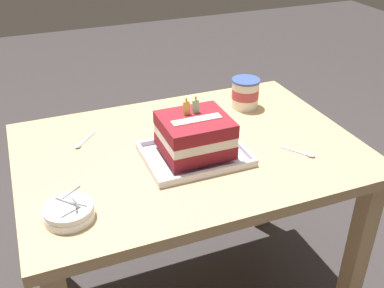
# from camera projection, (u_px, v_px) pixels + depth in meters

# --- Properties ---
(dining_table) EXTENTS (1.09, 0.77, 0.72)m
(dining_table) POSITION_uv_depth(u_px,v_px,m) (189.00, 174.00, 1.53)
(dining_table) COLOR tan
(dining_table) RESTS_ON ground_plane
(foil_tray) EXTENTS (0.31, 0.24, 0.02)m
(foil_tray) POSITION_uv_depth(u_px,v_px,m) (195.00, 155.00, 1.42)
(foil_tray) COLOR silver
(foil_tray) RESTS_ON dining_table
(birthday_cake) EXTENTS (0.20, 0.19, 0.17)m
(birthday_cake) POSITION_uv_depth(u_px,v_px,m) (195.00, 134.00, 1.38)
(birthday_cake) COLOR maroon
(birthday_cake) RESTS_ON foil_tray
(bowl_stack) EXTENTS (0.13, 0.13, 0.10)m
(bowl_stack) POSITION_uv_depth(u_px,v_px,m) (69.00, 212.00, 1.16)
(bowl_stack) COLOR white
(bowl_stack) RESTS_ON dining_table
(ice_cream_tub) EXTENTS (0.11, 0.11, 0.11)m
(ice_cream_tub) POSITION_uv_depth(u_px,v_px,m) (245.00, 93.00, 1.71)
(ice_cream_tub) COLOR silver
(ice_cream_tub) RESTS_ON dining_table
(serving_spoon_near_tray) EXTENTS (0.09, 0.10, 0.01)m
(serving_spoon_near_tray) POSITION_uv_depth(u_px,v_px,m) (81.00, 143.00, 1.49)
(serving_spoon_near_tray) COLOR silver
(serving_spoon_near_tray) RESTS_ON dining_table
(serving_spoon_by_bowls) EXTENTS (0.08, 0.11, 0.01)m
(serving_spoon_by_bowls) POSITION_uv_depth(u_px,v_px,m) (305.00, 154.00, 1.43)
(serving_spoon_by_bowls) COLOR silver
(serving_spoon_by_bowls) RESTS_ON dining_table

